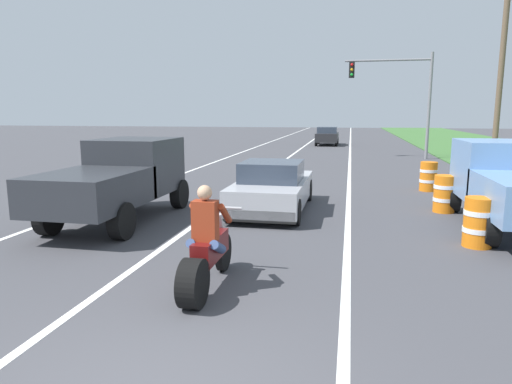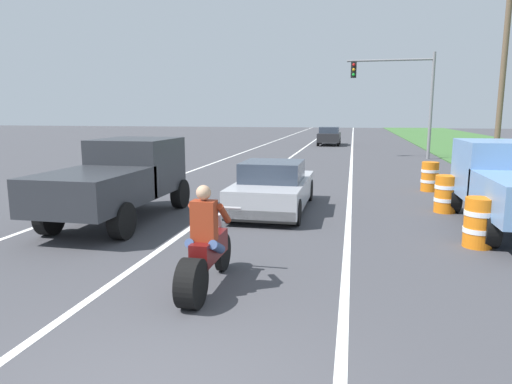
{
  "view_description": "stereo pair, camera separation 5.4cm",
  "coord_description": "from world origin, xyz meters",
  "px_view_note": "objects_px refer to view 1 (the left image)",
  "views": [
    {
      "loc": [
        1.79,
        -3.38,
        2.66
      ],
      "look_at": [
        -0.13,
        5.93,
        1.0
      ],
      "focal_mm": 32.01,
      "sensor_mm": 36.0,
      "label": 1
    },
    {
      "loc": [
        1.84,
        -3.37,
        2.66
      ],
      "look_at": [
        -0.13,
        5.93,
        1.0
      ],
      "focal_mm": 32.01,
      "sensor_mm": 36.0,
      "label": 2
    }
  ],
  "objects_px": {
    "pickup_truck_left_lane_dark_grey": "(120,176)",
    "construction_barrel_mid": "(444,194)",
    "pickup_truck_right_shoulder_light_blue": "(512,182)",
    "motorcycle_with_rider": "(206,253)",
    "sports_car_silver": "(273,188)",
    "traffic_light_mast_near": "(402,88)",
    "construction_barrel_nearest": "(478,222)",
    "construction_barrel_far": "(428,176)",
    "distant_car_far_ahead": "(327,136)"
  },
  "relations": [
    {
      "from": "construction_barrel_nearest",
      "to": "distant_car_far_ahead",
      "type": "bearing_deg",
      "value": 98.79
    },
    {
      "from": "motorcycle_with_rider",
      "to": "sports_car_silver",
      "type": "relative_size",
      "value": 0.51
    },
    {
      "from": "pickup_truck_left_lane_dark_grey",
      "to": "construction_barrel_far",
      "type": "height_order",
      "value": "pickup_truck_left_lane_dark_grey"
    },
    {
      "from": "pickup_truck_right_shoulder_light_blue",
      "to": "motorcycle_with_rider",
      "type": "bearing_deg",
      "value": -138.86
    },
    {
      "from": "construction_barrel_far",
      "to": "distant_car_far_ahead",
      "type": "xyz_separation_m",
      "value": [
        -4.54,
        21.95,
        0.27
      ]
    },
    {
      "from": "pickup_truck_left_lane_dark_grey",
      "to": "construction_barrel_mid",
      "type": "height_order",
      "value": "pickup_truck_left_lane_dark_grey"
    },
    {
      "from": "traffic_light_mast_near",
      "to": "construction_barrel_far",
      "type": "height_order",
      "value": "traffic_light_mast_near"
    },
    {
      "from": "motorcycle_with_rider",
      "to": "traffic_light_mast_near",
      "type": "xyz_separation_m",
      "value": [
        4.87,
        21.62,
        3.42
      ]
    },
    {
      "from": "pickup_truck_right_shoulder_light_blue",
      "to": "distant_car_far_ahead",
      "type": "height_order",
      "value": "pickup_truck_right_shoulder_light_blue"
    },
    {
      "from": "sports_car_silver",
      "to": "distant_car_far_ahead",
      "type": "bearing_deg",
      "value": 89.67
    },
    {
      "from": "pickup_truck_left_lane_dark_grey",
      "to": "distant_car_far_ahead",
      "type": "height_order",
      "value": "pickup_truck_left_lane_dark_grey"
    },
    {
      "from": "traffic_light_mast_near",
      "to": "construction_barrel_nearest",
      "type": "bearing_deg",
      "value": -90.81
    },
    {
      "from": "pickup_truck_right_shoulder_light_blue",
      "to": "construction_barrel_mid",
      "type": "relative_size",
      "value": 4.8
    },
    {
      "from": "sports_car_silver",
      "to": "pickup_truck_right_shoulder_light_blue",
      "type": "xyz_separation_m",
      "value": [
        5.68,
        -0.9,
        0.48
      ]
    },
    {
      "from": "construction_barrel_mid",
      "to": "construction_barrel_far",
      "type": "distance_m",
      "value": 3.48
    },
    {
      "from": "pickup_truck_left_lane_dark_grey",
      "to": "construction_barrel_mid",
      "type": "xyz_separation_m",
      "value": [
        8.07,
        2.63,
        -0.6
      ]
    },
    {
      "from": "pickup_truck_left_lane_dark_grey",
      "to": "pickup_truck_right_shoulder_light_blue",
      "type": "distance_m",
      "value": 9.24
    },
    {
      "from": "traffic_light_mast_near",
      "to": "pickup_truck_left_lane_dark_grey",
      "type": "bearing_deg",
      "value": -115.35
    },
    {
      "from": "construction_barrel_mid",
      "to": "construction_barrel_far",
      "type": "relative_size",
      "value": 1.0
    },
    {
      "from": "motorcycle_with_rider",
      "to": "construction_barrel_nearest",
      "type": "xyz_separation_m",
      "value": [
        4.61,
        3.32,
        -0.09
      ]
    },
    {
      "from": "construction_barrel_far",
      "to": "distant_car_far_ahead",
      "type": "distance_m",
      "value": 22.42
    },
    {
      "from": "construction_barrel_nearest",
      "to": "sports_car_silver",
      "type": "bearing_deg",
      "value": 150.94
    },
    {
      "from": "construction_barrel_nearest",
      "to": "construction_barrel_far",
      "type": "distance_m",
      "value": 6.77
    },
    {
      "from": "motorcycle_with_rider",
      "to": "pickup_truck_right_shoulder_light_blue",
      "type": "height_order",
      "value": "pickup_truck_right_shoulder_light_blue"
    },
    {
      "from": "motorcycle_with_rider",
      "to": "construction_barrel_mid",
      "type": "distance_m",
      "value": 8.05
    },
    {
      "from": "pickup_truck_left_lane_dark_grey",
      "to": "construction_barrel_mid",
      "type": "distance_m",
      "value": 8.51
    },
    {
      "from": "sports_car_silver",
      "to": "traffic_light_mast_near",
      "type": "xyz_separation_m",
      "value": [
        4.85,
        15.75,
        3.39
      ]
    },
    {
      "from": "traffic_light_mast_near",
      "to": "construction_barrel_mid",
      "type": "relative_size",
      "value": 6.0
    },
    {
      "from": "construction_barrel_nearest",
      "to": "construction_barrel_far",
      "type": "bearing_deg",
      "value": 89.13
    },
    {
      "from": "pickup_truck_left_lane_dark_grey",
      "to": "construction_barrel_far",
      "type": "distance_m",
      "value": 10.24
    },
    {
      "from": "construction_barrel_mid",
      "to": "distant_car_far_ahead",
      "type": "height_order",
      "value": "distant_car_far_ahead"
    },
    {
      "from": "motorcycle_with_rider",
      "to": "traffic_light_mast_near",
      "type": "distance_m",
      "value": 22.42
    },
    {
      "from": "motorcycle_with_rider",
      "to": "traffic_light_mast_near",
      "type": "height_order",
      "value": "traffic_light_mast_near"
    },
    {
      "from": "traffic_light_mast_near",
      "to": "construction_barrel_far",
      "type": "relative_size",
      "value": 6.0
    },
    {
      "from": "construction_barrel_nearest",
      "to": "construction_barrel_far",
      "type": "xyz_separation_m",
      "value": [
        0.1,
        6.77,
        0.0
      ]
    },
    {
      "from": "motorcycle_with_rider",
      "to": "pickup_truck_right_shoulder_light_blue",
      "type": "distance_m",
      "value": 7.58
    },
    {
      "from": "pickup_truck_right_shoulder_light_blue",
      "to": "distant_car_far_ahead",
      "type": "distance_m",
      "value": 27.62
    },
    {
      "from": "pickup_truck_right_shoulder_light_blue",
      "to": "construction_barrel_far",
      "type": "xyz_separation_m",
      "value": [
        -0.98,
        5.11,
        -0.6
      ]
    },
    {
      "from": "pickup_truck_left_lane_dark_grey",
      "to": "distant_car_far_ahead",
      "type": "xyz_separation_m",
      "value": [
        3.66,
        28.06,
        -0.33
      ]
    },
    {
      "from": "sports_car_silver",
      "to": "construction_barrel_far",
      "type": "height_order",
      "value": "sports_car_silver"
    },
    {
      "from": "pickup_truck_left_lane_dark_grey",
      "to": "motorcycle_with_rider",
      "type": "bearing_deg",
      "value": -48.74
    },
    {
      "from": "pickup_truck_left_lane_dark_grey",
      "to": "traffic_light_mast_near",
      "type": "height_order",
      "value": "traffic_light_mast_near"
    },
    {
      "from": "pickup_truck_left_lane_dark_grey",
      "to": "pickup_truck_right_shoulder_light_blue",
      "type": "relative_size",
      "value": 1.0
    },
    {
      "from": "motorcycle_with_rider",
      "to": "pickup_truck_left_lane_dark_grey",
      "type": "height_order",
      "value": "pickup_truck_left_lane_dark_grey"
    },
    {
      "from": "construction_barrel_far",
      "to": "traffic_light_mast_near",
      "type": "bearing_deg",
      "value": 89.22
    },
    {
      "from": "pickup_truck_right_shoulder_light_blue",
      "to": "construction_barrel_nearest",
      "type": "height_order",
      "value": "pickup_truck_right_shoulder_light_blue"
    },
    {
      "from": "pickup_truck_left_lane_dark_grey",
      "to": "construction_barrel_mid",
      "type": "relative_size",
      "value": 4.8
    },
    {
      "from": "motorcycle_with_rider",
      "to": "construction_barrel_far",
      "type": "distance_m",
      "value": 11.13
    },
    {
      "from": "distant_car_far_ahead",
      "to": "construction_barrel_mid",
      "type": "bearing_deg",
      "value": -80.14
    },
    {
      "from": "sports_car_silver",
      "to": "construction_barrel_mid",
      "type": "bearing_deg",
      "value": 9.19
    }
  ]
}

